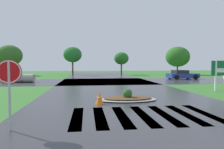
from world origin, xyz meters
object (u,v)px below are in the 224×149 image
at_px(car_silver_hatch, 182,75).
at_px(traffic_cone, 100,98).
at_px(median_island, 127,98).
at_px(drainage_pipe_stack, 18,78).
at_px(stop_sign, 9,79).

xyz_separation_m(car_silver_hatch, traffic_cone, (-12.54, -16.62, -0.26)).
distance_m(median_island, car_silver_hatch, 19.05).
bearing_deg(car_silver_hatch, traffic_cone, -131.89).
xyz_separation_m(drainage_pipe_stack, traffic_cone, (8.47, -13.85, -0.16)).
xyz_separation_m(stop_sign, drainage_pipe_stack, (-5.39, 17.83, -1.18)).
distance_m(median_island, drainage_pipe_stack, 16.40).
bearing_deg(traffic_cone, stop_sign, -127.69).
bearing_deg(median_island, car_silver_hatch, 55.26).
bearing_deg(drainage_pipe_stack, median_island, -51.76).
distance_m(median_island, traffic_cone, 1.95).
bearing_deg(stop_sign, drainage_pipe_stack, 96.29).
bearing_deg(drainage_pipe_stack, stop_sign, -73.19).
relative_size(stop_sign, median_island, 0.65).
relative_size(stop_sign, drainage_pipe_stack, 0.61).
distance_m(stop_sign, median_island, 7.04).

